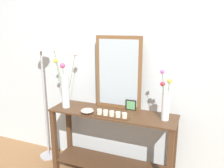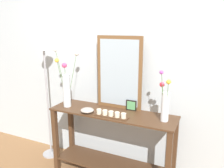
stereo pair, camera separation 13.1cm
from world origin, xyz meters
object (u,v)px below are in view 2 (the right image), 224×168
at_px(floor_lamp, 46,81).
at_px(mirror_leaning, 119,73).
at_px(tall_vase_left, 66,86).
at_px(candle_tray, 111,114).
at_px(decorative_bowl, 87,110).
at_px(picture_frame_small, 131,105).
at_px(console_table, 112,139).
at_px(vase_right, 165,103).

bearing_deg(floor_lamp, mirror_leaning, 5.22).
xyz_separation_m(tall_vase_left, candle_tray, (0.64, -0.09, -0.23)).
distance_m(decorative_bowl, floor_lamp, 0.83).
xyz_separation_m(mirror_leaning, picture_frame_small, (0.17, -0.03, -0.37)).
height_order(console_table, vase_right, vase_right).
distance_m(tall_vase_left, decorative_bowl, 0.42).
relative_size(vase_right, decorative_bowl, 3.58).
relative_size(console_table, vase_right, 2.72).
distance_m(mirror_leaning, floor_lamp, 1.05).
relative_size(console_table, picture_frame_small, 11.91).
distance_m(candle_tray, decorative_bowl, 0.30).
bearing_deg(candle_tray, picture_frame_small, 64.77).
relative_size(console_table, candle_tray, 3.81).
height_order(picture_frame_small, floor_lamp, floor_lamp).
bearing_deg(decorative_bowl, candle_tray, 0.54).
bearing_deg(vase_right, picture_frame_small, 160.82).
relative_size(console_table, floor_lamp, 0.92).
distance_m(console_table, tall_vase_left, 0.85).
distance_m(vase_right, decorative_bowl, 0.88).
relative_size(mirror_leaning, candle_tray, 2.21).
height_order(console_table, decorative_bowl, decorative_bowl).
bearing_deg(vase_right, mirror_leaning, 163.35).
distance_m(tall_vase_left, vase_right, 1.20).
bearing_deg(mirror_leaning, tall_vase_left, -159.85).
bearing_deg(decorative_bowl, mirror_leaning, 50.29).
relative_size(mirror_leaning, floor_lamp, 0.53).
bearing_deg(decorative_bowl, floor_lamp, 163.97).
bearing_deg(floor_lamp, candle_tray, -11.53).
distance_m(mirror_leaning, candle_tray, 0.51).
xyz_separation_m(console_table, tall_vase_left, (-0.59, -0.04, 0.61)).
height_order(tall_vase_left, picture_frame_small, tall_vase_left).
bearing_deg(decorative_bowl, vase_right, 9.16).
bearing_deg(decorative_bowl, picture_frame_small, 33.29).
xyz_separation_m(picture_frame_small, floor_lamp, (-1.20, -0.06, 0.18)).
bearing_deg(floor_lamp, vase_right, -2.93).
bearing_deg(console_table, tall_vase_left, -175.81).
distance_m(tall_vase_left, floor_lamp, 0.44).
height_order(tall_vase_left, decorative_bowl, tall_vase_left).
distance_m(picture_frame_small, decorative_bowl, 0.52).
bearing_deg(picture_frame_small, console_table, -140.99).
height_order(console_table, tall_vase_left, tall_vase_left).
height_order(mirror_leaning, candle_tray, mirror_leaning).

